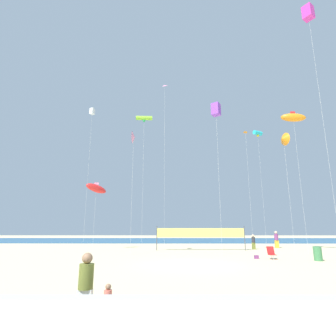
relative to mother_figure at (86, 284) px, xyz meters
name	(u,v)px	position (x,y,z in m)	size (l,w,h in m)	color
ground_plane	(191,265)	(3.41, 10.06, -0.87)	(120.00, 120.00, 0.00)	beige
ocean_band	(177,240)	(3.41, 41.80, -0.86)	(120.00, 20.00, 0.01)	#28608C
boardwalk_ledge	(233,321)	(3.41, -1.32, -0.43)	(28.00, 0.44, 0.87)	beige
mother_figure	(86,284)	(0.00, 0.00, 0.00)	(0.37, 0.37, 1.63)	white
toddler_figure	(108,301)	(0.59, -0.06, -0.40)	(0.20, 0.20, 0.88)	gold
beachgoer_plum_shirt	(276,239)	(14.22, 23.81, 0.12)	(0.42, 0.42, 1.85)	gold
beachgoer_charcoal_shirt	(253,241)	(10.96, 21.73, -0.05)	(0.35, 0.35, 1.53)	olive
folding_beach_chair	(271,253)	(9.57, 13.06, -0.40)	(0.52, 0.65, 0.89)	red
trash_barrel	(318,254)	(12.42, 12.07, -0.39)	(0.55, 0.55, 0.96)	#3F7F4C
volleyball_net	(201,234)	(5.26, 20.47, 0.77)	(9.03, 0.21, 2.40)	#4C4C51
beach_handbag	(256,257)	(8.52, 13.26, -0.74)	(0.32, 0.16, 0.25)	#7A3872
kite_magenta_box	(308,13)	(14.46, 12.68, 20.00)	(1.09, 1.09, 21.54)	silver
kite_red_inflatable	(96,188)	(-5.82, 20.81, 5.49)	(2.43, 2.12, 7.04)	silver
kite_pink_diamond	(165,90)	(1.42, 24.87, 19.32)	(0.67, 0.66, 21.13)	silver
kite_cyan_tube	(258,133)	(14.63, 28.32, 14.46)	(1.47, 1.16, 15.70)	silver
kite_violet_box	(216,110)	(6.52, 15.99, 12.32)	(1.00, 1.00, 13.79)	silver
kite_orange_inflatable	(293,118)	(14.11, 16.71, 11.80)	(2.46, 1.22, 13.30)	silver
kite_orange_diamond	(246,137)	(11.96, 25.20, 12.84)	(0.61, 0.61, 14.49)	silver
kite_pink_delta	(134,137)	(-1.28, 16.24, 9.64)	(0.27, 1.16, 11.11)	silver
kite_orange_delta	(283,139)	(13.96, 18.91, 10.36)	(0.83, 1.42, 11.91)	silver
kite_white_box	(92,112)	(-8.28, 25.37, 16.48)	(0.69, 0.69, 17.86)	silver
kite_lime_tube	(144,118)	(-1.53, 27.59, 16.49)	(2.33, 0.73, 17.71)	silver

